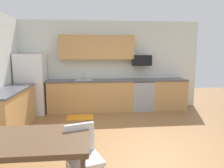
{
  "coord_description": "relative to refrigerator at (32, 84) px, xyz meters",
  "views": [
    {
      "loc": [
        -0.51,
        -3.95,
        1.73
      ],
      "look_at": [
        0.0,
        1.0,
        1.0
      ],
      "focal_mm": 33.91,
      "sensor_mm": 36.0,
      "label": 1
    }
  ],
  "objects": [
    {
      "name": "countertop_back",
      "position": [
        2.18,
        0.08,
        0.06
      ],
      "size": [
        4.8,
        0.64,
        0.04
      ],
      "primitive_type": "cube",
      "color": "#4C4C51",
      "rests_on": "cabinet_run_back"
    },
    {
      "name": "sink_faucet",
      "position": [
        1.48,
        0.26,
        0.18
      ],
      "size": [
        0.02,
        0.02,
        0.24
      ],
      "primitive_type": "cylinder",
      "color": "#B2B5BA",
      "rests_on": "countertop_back"
    },
    {
      "name": "countertop_left",
      "position": [
        -0.12,
        -1.42,
        0.06
      ],
      "size": [
        0.64,
        2.0,
        0.04
      ],
      "primitive_type": "cube",
      "color": "#4C4C51",
      "rests_on": "cabinet_run_left"
    },
    {
      "name": "sink_basin",
      "position": [
        1.48,
        0.08,
        0.02
      ],
      "size": [
        0.48,
        0.4,
        0.14
      ],
      "primitive_type": "cube",
      "color": "#A5A8AD",
      "rests_on": "countertop_back"
    },
    {
      "name": "oven_range",
      "position": [
        3.24,
        0.08,
        -0.4
      ],
      "size": [
        0.6,
        0.6,
        0.91
      ],
      "color": "#999BA0",
      "rests_on": "ground"
    },
    {
      "name": "cabinet_run_back_right",
      "position": [
        4.06,
        0.08,
        -0.41
      ],
      "size": [
        1.04,
        0.6,
        0.9
      ],
      "primitive_type": "cube",
      "color": "tan",
      "rests_on": "ground"
    },
    {
      "name": "cabinet_run_left",
      "position": [
        -0.12,
        -1.42,
        -0.41
      ],
      "size": [
        0.6,
        2.0,
        0.9
      ],
      "primitive_type": "cube",
      "color": "tan",
      "rests_on": "ground"
    },
    {
      "name": "floor_mat",
      "position": [
        1.38,
        -0.57,
        -0.85
      ],
      "size": [
        0.7,
        0.5,
        0.01
      ],
      "primitive_type": "cube",
      "color": "orange",
      "rests_on": "ground"
    },
    {
      "name": "ground_plane",
      "position": [
        2.18,
        -2.22,
        -0.86
      ],
      "size": [
        12.0,
        12.0,
        0.0
      ],
      "primitive_type": "plane",
      "color": "olive"
    },
    {
      "name": "chair_near_table",
      "position": [
        1.56,
        -3.69,
        -0.35
      ],
      "size": [
        0.51,
        0.51,
        0.85
      ],
      "color": "white",
      "rests_on": "ground"
    },
    {
      "name": "refrigerator",
      "position": [
        0.0,
        0.0,
        0.0
      ],
      "size": [
        0.76,
        0.7,
        1.71
      ],
      "primitive_type": "cube",
      "color": "white",
      "rests_on": "ground"
    },
    {
      "name": "microwave",
      "position": [
        3.24,
        0.18,
        0.65
      ],
      "size": [
        0.54,
        0.36,
        0.32
      ],
      "primitive_type": "cube",
      "color": "black"
    },
    {
      "name": "dining_table",
      "position": [
        0.94,
        -3.78,
        -0.15
      ],
      "size": [
        1.4,
        0.9,
        0.77
      ],
      "color": "brown",
      "rests_on": "ground"
    },
    {
      "name": "cabinet_run_back",
      "position": [
        1.68,
        0.08,
        -0.41
      ],
      "size": [
        2.51,
        0.6,
        0.9
      ],
      "primitive_type": "cube",
      "color": "tan",
      "rests_on": "ground"
    },
    {
      "name": "wall_back",
      "position": [
        2.18,
        0.43,
        0.49
      ],
      "size": [
        5.8,
        0.1,
        2.7
      ],
      "primitive_type": "cube",
      "color": "silver",
      "rests_on": "ground"
    },
    {
      "name": "upper_cabinets_back",
      "position": [
        1.88,
        0.21,
        1.04
      ],
      "size": [
        2.2,
        0.34,
        0.7
      ],
      "primitive_type": "cube",
      "color": "tan"
    }
  ]
}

